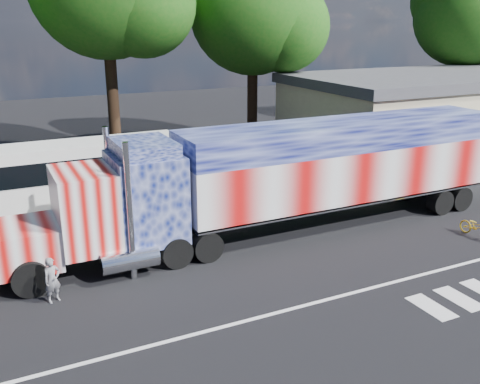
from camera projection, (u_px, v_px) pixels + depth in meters
name	position (u px, v px, depth m)	size (l,w,h in m)	color
ground	(276.00, 264.00, 19.50)	(100.00, 100.00, 0.00)	black
lane_markings	(381.00, 300.00, 16.98)	(30.00, 2.67, 0.01)	silver
semi_truck	(288.00, 175.00, 21.77)	(22.52, 3.56, 4.80)	black
coach_bus	(64.00, 176.00, 24.58)	(10.86, 2.53, 3.16)	white
hall_building	(453.00, 111.00, 36.30)	(22.40, 12.80, 5.20)	beige
woman	(52.00, 280.00, 16.68)	(0.54, 0.36, 1.48)	slate
bicycle	(477.00, 227.00, 21.83)	(0.57, 1.63, 0.86)	gold
tree_ne_a	(255.00, 11.00, 35.06)	(8.87, 8.45, 13.39)	black
tree_far_ne	(468.00, 16.00, 41.99)	(8.43, 8.03, 12.95)	black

